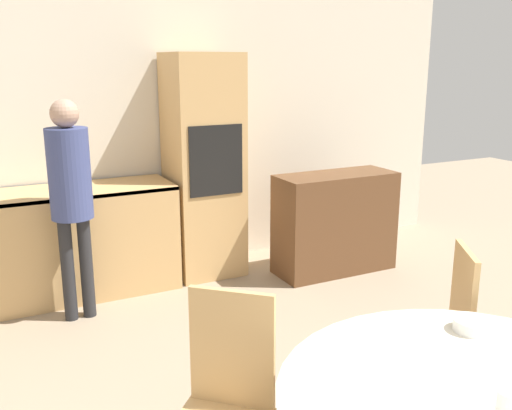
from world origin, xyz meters
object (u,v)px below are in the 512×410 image
(bowl_centre, at_px, (472,325))
(cup, at_px, (506,404))
(chair_far_right, at_px, (443,328))
(oven_unit, at_px, (204,167))
(person_standing, at_px, (70,185))
(chair_far_left, at_px, (226,394))
(sideboard, at_px, (335,223))

(bowl_centre, bearing_deg, cup, -127.44)
(chair_far_right, relative_size, cup, 10.44)
(oven_unit, distance_m, chair_far_right, 2.73)
(chair_far_right, height_order, person_standing, person_standing)
(chair_far_right, height_order, bowl_centre, chair_far_right)
(chair_far_left, bearing_deg, sideboard, 89.51)
(oven_unit, xyz_separation_m, cup, (-0.35, -3.58, -0.18))
(cup, distance_m, bowl_centre, 0.63)
(chair_far_left, distance_m, person_standing, 2.29)
(sideboard, bearing_deg, chair_far_left, -133.20)
(person_standing, xyz_separation_m, bowl_centre, (1.26, -2.58, -0.25))
(sideboard, distance_m, person_standing, 2.38)
(chair_far_right, height_order, cup, chair_far_right)
(chair_far_left, bearing_deg, chair_far_right, 44.66)
(sideboard, xyz_separation_m, bowl_centre, (-1.04, -2.56, 0.33))
(chair_far_left, distance_m, bowl_centre, 1.11)
(person_standing, relative_size, bowl_centre, 10.07)
(person_standing, relative_size, cup, 17.68)
(sideboard, bearing_deg, bowl_centre, -112.18)
(sideboard, height_order, chair_far_left, chair_far_left)
(chair_far_right, distance_m, person_standing, 2.70)
(sideboard, relative_size, cup, 11.90)
(bowl_centre, bearing_deg, chair_far_right, 57.83)
(cup, relative_size, bowl_centre, 0.57)
(person_standing, bearing_deg, sideboard, -0.58)
(sideboard, height_order, cup, sideboard)
(oven_unit, height_order, chair_far_left, oven_unit)
(oven_unit, relative_size, sideboard, 1.78)
(oven_unit, bearing_deg, cup, -95.58)
(oven_unit, height_order, bowl_centre, oven_unit)
(cup, height_order, bowl_centre, cup)
(chair_far_right, bearing_deg, oven_unit, -141.82)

